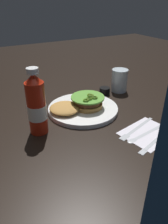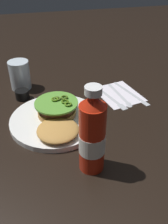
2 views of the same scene
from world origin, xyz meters
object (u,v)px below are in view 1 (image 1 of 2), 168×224
butter_knife (155,141)px  condiment_cup (105,91)px  fork_utensil (135,129)px  spoon_utensil (142,135)px  ketchup_bottle (37,106)px  napkin (148,133)px  burger_sandwich (79,104)px  dinner_plate (83,109)px  water_glass (119,80)px

butter_knife → condiment_cup: bearing=-100.4°
fork_utensil → spoon_utensil: same height
ketchup_bottle → fork_utensil: 0.35m
napkin → condiment_cup: bearing=-99.3°
burger_sandwich → spoon_utensil: bearing=112.5°
napkin → butter_knife: 0.05m
dinner_plate → ketchup_bottle: 0.24m
dinner_plate → napkin: (-0.12, 0.26, -0.01)m
burger_sandwich → spoon_utensil: 0.28m
water_glass → napkin: (0.14, 0.35, -0.05)m
water_glass → napkin: water_glass is taller
dinner_plate → spoon_utensil: 0.27m
fork_utensil → burger_sandwich: bearing=-63.6°
condiment_cup → napkin: (0.06, 0.35, -0.02)m
dinner_plate → butter_knife: dinner_plate is taller
condiment_cup → burger_sandwich: bearing=27.5°
ketchup_bottle → condiment_cup: 0.42m
butter_knife → napkin: bearing=-108.6°
spoon_utensil → ketchup_bottle: bearing=-33.9°
burger_sandwich → ketchup_bottle: (0.19, 0.06, 0.06)m
ketchup_bottle → spoon_utensil: size_ratio=1.31×
condiment_cup → napkin: bearing=80.7°
burger_sandwich → ketchup_bottle: size_ratio=0.98×
burger_sandwich → spoon_utensil: size_ratio=1.29×
fork_utensil → butter_knife: 0.09m
dinner_plate → condiment_cup: bearing=-150.9°
dinner_plate → napkin: dinner_plate is taller
napkin → dinner_plate: bearing=-65.6°
napkin → fork_utensil: (0.03, -0.04, 0.00)m
burger_sandwich → napkin: burger_sandwich is taller
dinner_plate → napkin: bearing=114.4°
dinner_plate → butter_knife: size_ratio=1.46×
fork_utensil → napkin: bearing=126.4°
dinner_plate → fork_utensil: 0.24m
burger_sandwich → ketchup_bottle: ketchup_bottle is taller
condiment_cup → ketchup_bottle: bearing=22.2°
burger_sandwich → condiment_cup: burger_sandwich is taller
fork_utensil → butter_knife: (-0.01, 0.09, 0.00)m
ketchup_bottle → napkin: (-0.32, 0.20, -0.10)m
napkin → spoon_utensil: (0.03, 0.00, 0.00)m
fork_utensil → ketchup_bottle: bearing=-28.2°
burger_sandwich → condiment_cup: (-0.19, -0.10, -0.02)m
dinner_plate → ketchup_bottle: ketchup_bottle is taller
ketchup_bottle → fork_utensil: bearing=151.8°
dinner_plate → condiment_cup: (-0.17, -0.10, 0.01)m
fork_utensil → water_glass: bearing=-118.2°
condiment_cup → butter_knife: size_ratio=0.25×
water_glass → fork_utensil: 0.36m
dinner_plate → spoon_utensil: size_ratio=1.64×
dinner_plate → burger_sandwich: (0.02, 0.00, 0.03)m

